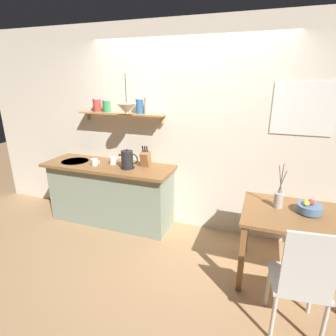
# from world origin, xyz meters

# --- Properties ---
(ground_plane) EXTENTS (14.00, 14.00, 0.00)m
(ground_plane) POSITION_xyz_m (0.00, 0.00, 0.00)
(ground_plane) COLOR #A87F56
(back_wall) EXTENTS (6.80, 0.11, 2.70)m
(back_wall) POSITION_xyz_m (0.20, 0.65, 1.35)
(back_wall) COLOR silver
(back_wall) RESTS_ON ground_plane
(kitchen_counter) EXTENTS (1.83, 0.63, 0.88)m
(kitchen_counter) POSITION_xyz_m (-1.00, 0.32, 0.45)
(kitchen_counter) COLOR gray
(kitchen_counter) RESTS_ON ground_plane
(wall_shelf) EXTENTS (1.23, 0.20, 0.34)m
(wall_shelf) POSITION_xyz_m (-0.87, 0.49, 1.62)
(wall_shelf) COLOR tan
(dining_table) EXTENTS (1.01, 0.79, 0.76)m
(dining_table) POSITION_xyz_m (1.36, -0.12, 0.65)
(dining_table) COLOR brown
(dining_table) RESTS_ON ground_plane
(dining_chair_near) EXTENTS (0.47, 0.46, 1.02)m
(dining_chair_near) POSITION_xyz_m (1.38, -0.82, 0.56)
(dining_chair_near) COLOR silver
(dining_chair_near) RESTS_ON ground_plane
(fruit_bowl) EXTENTS (0.23, 0.23, 0.14)m
(fruit_bowl) POSITION_xyz_m (1.48, -0.06, 0.82)
(fruit_bowl) COLOR #51759E
(fruit_bowl) RESTS_ON dining_table
(twig_vase) EXTENTS (0.09, 0.09, 0.47)m
(twig_vase) POSITION_xyz_m (1.19, -0.03, 0.85)
(twig_vase) COLOR #B7B2A8
(twig_vase) RESTS_ON dining_table
(electric_kettle) EXTENTS (0.27, 0.18, 0.26)m
(electric_kettle) POSITION_xyz_m (-0.67, 0.25, 1.00)
(electric_kettle) COLOR black
(electric_kettle) RESTS_ON kitchen_counter
(knife_block) EXTENTS (0.11, 0.16, 0.29)m
(knife_block) POSITION_xyz_m (-0.47, 0.40, 1.00)
(knife_block) COLOR #9E6B3D
(knife_block) RESTS_ON kitchen_counter
(coffee_mug_by_sink) EXTENTS (0.13, 0.09, 0.09)m
(coffee_mug_by_sink) POSITION_xyz_m (-1.15, 0.21, 0.93)
(coffee_mug_by_sink) COLOR white
(coffee_mug_by_sink) RESTS_ON kitchen_counter
(coffee_mug_spare) EXTENTS (0.13, 0.09, 0.10)m
(coffee_mug_spare) POSITION_xyz_m (-0.94, 0.35, 0.93)
(coffee_mug_spare) COLOR white
(coffee_mug_spare) RESTS_ON kitchen_counter
(pendant_lamp) EXTENTS (0.24, 0.24, 0.48)m
(pendant_lamp) POSITION_xyz_m (-0.63, 0.22, 1.66)
(pendant_lamp) COLOR black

